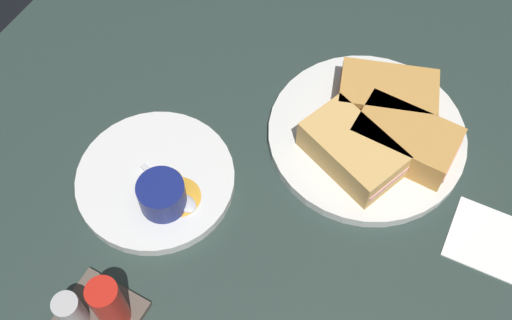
# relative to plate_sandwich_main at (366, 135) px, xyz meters

# --- Properties ---
(ground_plane) EXTENTS (1.10, 1.10, 0.03)m
(ground_plane) POSITION_rel_plate_sandwich_main_xyz_m (0.02, 0.13, -0.02)
(ground_plane) COLOR #283833
(plate_sandwich_main) EXTENTS (0.27, 0.27, 0.02)m
(plate_sandwich_main) POSITION_rel_plate_sandwich_main_xyz_m (0.00, 0.00, 0.00)
(plate_sandwich_main) COLOR silver
(plate_sandwich_main) RESTS_ON ground_plane
(sandwich_half_near) EXTENTS (0.15, 0.12, 0.05)m
(sandwich_half_near) POSITION_rel_plate_sandwich_main_xyz_m (0.00, 0.05, 0.03)
(sandwich_half_near) COLOR tan
(sandwich_half_near) RESTS_ON plate_sandwich_main
(sandwich_half_far) EXTENTS (0.13, 0.08, 0.05)m
(sandwich_half_far) POSITION_rel_plate_sandwich_main_xyz_m (-0.05, 0.00, 0.03)
(sandwich_half_far) COLOR #C68C42
(sandwich_half_far) RESTS_ON plate_sandwich_main
(sandwich_half_extra) EXTENTS (0.15, 0.11, 0.05)m
(sandwich_half_extra) POSITION_rel_plate_sandwich_main_xyz_m (-0.00, -0.05, 0.03)
(sandwich_half_extra) COLOR #C68C42
(sandwich_half_extra) RESTS_ON plate_sandwich_main
(ramekin_dark_sauce) EXTENTS (0.07, 0.07, 0.04)m
(ramekin_dark_sauce) POSITION_rel_plate_sandwich_main_xyz_m (-0.01, -0.06, 0.03)
(ramekin_dark_sauce) COLOR navy
(ramekin_dark_sauce) RESTS_ON plate_sandwich_main
(spoon_by_dark_ramekin) EXTENTS (0.02, 0.10, 0.01)m
(spoon_by_dark_ramekin) POSITION_rel_plate_sandwich_main_xyz_m (-0.01, -0.00, 0.01)
(spoon_by_dark_ramekin) COLOR silver
(spoon_by_dark_ramekin) RESTS_ON plate_sandwich_main
(plate_chips_companion) EXTENTS (0.21, 0.21, 0.02)m
(plate_chips_companion) POSITION_rel_plate_sandwich_main_xyz_m (0.21, 0.20, 0.00)
(plate_chips_companion) COLOR silver
(plate_chips_companion) RESTS_ON ground_plane
(ramekin_light_gravy) EXTENTS (0.06, 0.06, 0.04)m
(ramekin_light_gravy) POSITION_rel_plate_sandwich_main_xyz_m (0.18, 0.22, 0.03)
(ramekin_light_gravy) COLOR navy
(ramekin_light_gravy) RESTS_ON plate_chips_companion
(spoon_by_gravy_ramekin) EXTENTS (0.10, 0.04, 0.01)m
(spoon_by_gravy_ramekin) POSITION_rel_plate_sandwich_main_xyz_m (0.17, 0.21, 0.01)
(spoon_by_gravy_ramekin) COLOR silver
(spoon_by_gravy_ramekin) RESTS_ON plate_chips_companion
(plantain_chip_scatter) EXTENTS (0.09, 0.08, 0.01)m
(plantain_chip_scatter) POSITION_rel_plate_sandwich_main_xyz_m (0.18, 0.21, 0.01)
(plantain_chip_scatter) COLOR gold
(plantain_chip_scatter) RESTS_ON plate_chips_companion
(condiment_caddy) EXTENTS (0.09, 0.09, 0.10)m
(condiment_caddy) POSITION_rel_plate_sandwich_main_xyz_m (0.17, 0.38, 0.03)
(condiment_caddy) COLOR brown
(condiment_caddy) RESTS_ON ground_plane
(paper_napkin_folded) EXTENTS (0.12, 0.10, 0.00)m
(paper_napkin_folded) POSITION_rel_plate_sandwich_main_xyz_m (-0.20, 0.06, -0.01)
(paper_napkin_folded) COLOR white
(paper_napkin_folded) RESTS_ON ground_plane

